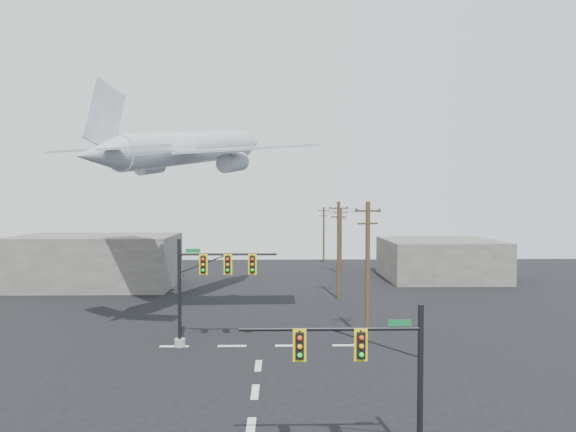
{
  "coord_description": "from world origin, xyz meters",
  "views": [
    {
      "loc": [
        1.24,
        -21.14,
        10.21
      ],
      "look_at": [
        1.76,
        5.0,
        9.3
      ],
      "focal_mm": 30.0,
      "sensor_mm": 36.0,
      "label": 1
    }
  ],
  "objects_px": {
    "signal_mast_near": "(380,381)",
    "utility_pole_b": "(338,248)",
    "utility_pole_c": "(341,240)",
    "utility_pole_d": "(324,233)",
    "airliner": "(191,149)",
    "signal_mast_far": "(204,286)",
    "utility_pole_a": "(368,269)"
  },
  "relations": [
    {
      "from": "utility_pole_b",
      "to": "signal_mast_far",
      "type": "bearing_deg",
      "value": -134.36
    },
    {
      "from": "signal_mast_near",
      "to": "airliner",
      "type": "height_order",
      "value": "airliner"
    },
    {
      "from": "utility_pole_a",
      "to": "utility_pole_c",
      "type": "bearing_deg",
      "value": 70.03
    },
    {
      "from": "signal_mast_near",
      "to": "utility_pole_c",
      "type": "relative_size",
      "value": 0.79
    },
    {
      "from": "signal_mast_far",
      "to": "utility_pole_a",
      "type": "bearing_deg",
      "value": 4.31
    },
    {
      "from": "signal_mast_far",
      "to": "utility_pole_d",
      "type": "xyz_separation_m",
      "value": [
        12.47,
        44.31,
        0.47
      ]
    },
    {
      "from": "utility_pole_b",
      "to": "utility_pole_c",
      "type": "xyz_separation_m",
      "value": [
        2.26,
        15.56,
        -0.52
      ]
    },
    {
      "from": "utility_pole_d",
      "to": "airliner",
      "type": "bearing_deg",
      "value": -129.16
    },
    {
      "from": "signal_mast_far",
      "to": "utility_pole_b",
      "type": "relative_size",
      "value": 0.75
    },
    {
      "from": "signal_mast_near",
      "to": "utility_pole_c",
      "type": "xyz_separation_m",
      "value": [
        4.61,
        46.82,
        1.27
      ]
    },
    {
      "from": "signal_mast_far",
      "to": "utility_pole_d",
      "type": "relative_size",
      "value": 0.83
    },
    {
      "from": "utility_pole_b",
      "to": "airliner",
      "type": "distance_m",
      "value": 17.95
    },
    {
      "from": "signal_mast_far",
      "to": "utility_pole_d",
      "type": "height_order",
      "value": "utility_pole_d"
    },
    {
      "from": "utility_pole_c",
      "to": "airliner",
      "type": "distance_m",
      "value": 29.18
    },
    {
      "from": "airliner",
      "to": "utility_pole_a",
      "type": "bearing_deg",
      "value": -94.9
    },
    {
      "from": "utility_pole_b",
      "to": "airliner",
      "type": "bearing_deg",
      "value": -162.61
    },
    {
      "from": "signal_mast_near",
      "to": "utility_pole_b",
      "type": "xyz_separation_m",
      "value": [
        2.35,
        31.25,
        1.78
      ]
    },
    {
      "from": "utility_pole_d",
      "to": "signal_mast_far",
      "type": "bearing_deg",
      "value": -121.97
    },
    {
      "from": "signal_mast_near",
      "to": "utility_pole_d",
      "type": "distance_m",
      "value": 59.94
    },
    {
      "from": "signal_mast_near",
      "to": "utility_pole_c",
      "type": "distance_m",
      "value": 47.06
    },
    {
      "from": "signal_mast_far",
      "to": "signal_mast_near",
      "type": "bearing_deg",
      "value": -60.04
    },
    {
      "from": "signal_mast_near",
      "to": "airliner",
      "type": "xyz_separation_m",
      "value": [
        -11.39,
        24.52,
        11.17
      ]
    },
    {
      "from": "utility_pole_b",
      "to": "utility_pole_c",
      "type": "height_order",
      "value": "utility_pole_b"
    },
    {
      "from": "signal_mast_far",
      "to": "utility_pole_c",
      "type": "relative_size",
      "value": 0.83
    },
    {
      "from": "signal_mast_near",
      "to": "utility_pole_b",
      "type": "height_order",
      "value": "utility_pole_b"
    },
    {
      "from": "signal_mast_near",
      "to": "utility_pole_b",
      "type": "bearing_deg",
      "value": 85.7
    },
    {
      "from": "utility_pole_b",
      "to": "utility_pole_c",
      "type": "distance_m",
      "value": 15.73
    },
    {
      "from": "signal_mast_far",
      "to": "utility_pole_c",
      "type": "distance_m",
      "value": 34.12
    },
    {
      "from": "utility_pole_d",
      "to": "airliner",
      "type": "height_order",
      "value": "airliner"
    },
    {
      "from": "utility_pole_c",
      "to": "airliner",
      "type": "xyz_separation_m",
      "value": [
        -16.0,
        -22.3,
        9.9
      ]
    },
    {
      "from": "utility_pole_a",
      "to": "utility_pole_c",
      "type": "xyz_separation_m",
      "value": [
        2.04,
        30.44,
        -0.55
      ]
    },
    {
      "from": "utility_pole_a",
      "to": "airliner",
      "type": "bearing_deg",
      "value": 133.62
    }
  ]
}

